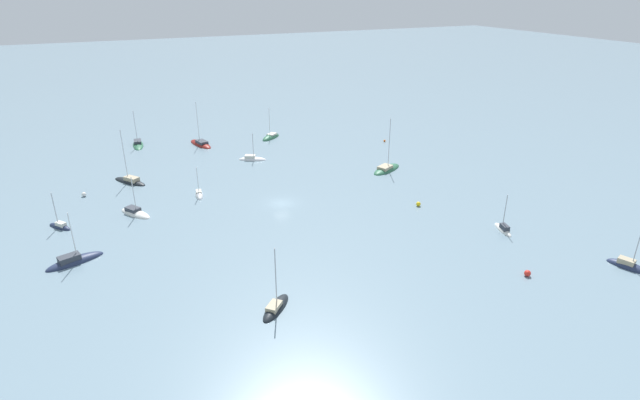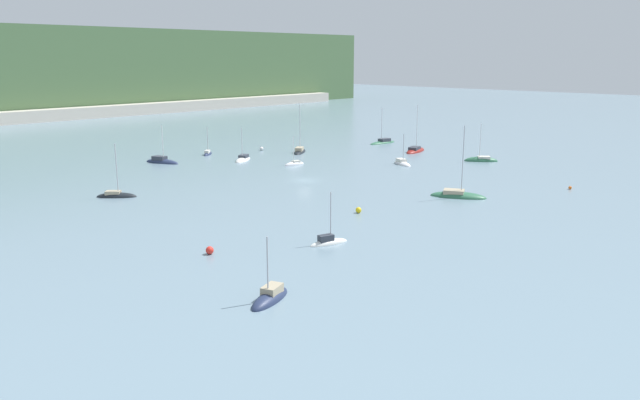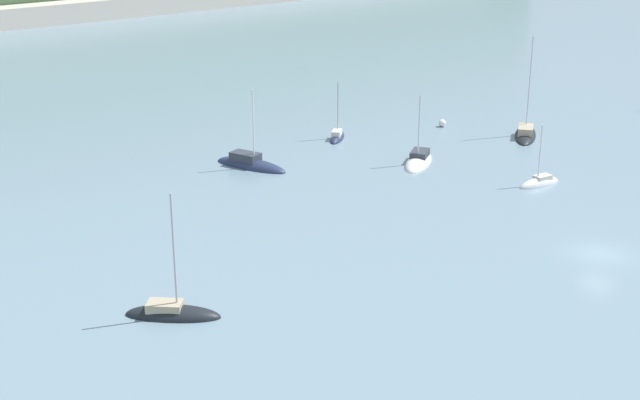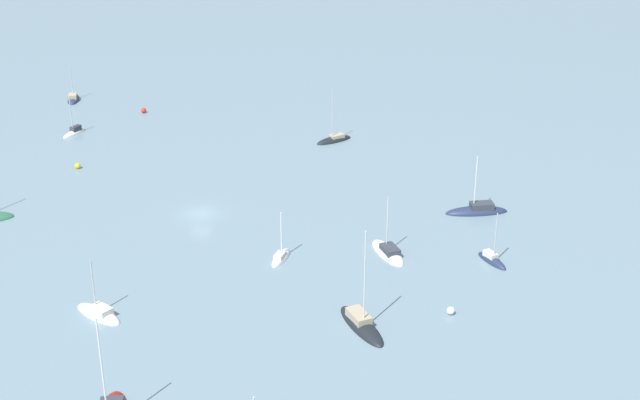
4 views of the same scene
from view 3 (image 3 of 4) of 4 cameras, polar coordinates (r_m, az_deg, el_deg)
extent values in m
plane|color=slate|center=(69.47, 17.47, -3.32)|extent=(600.00, 600.00, 0.00)
ellipsoid|color=#232D4C|center=(86.78, -4.44, 2.13)|extent=(4.59, 8.32, 1.64)
cube|color=#333842|center=(86.88, -4.79, 2.76)|extent=(2.39, 3.23, 0.89)
cylinder|color=silver|center=(85.41, -4.29, 4.69)|extent=(0.14, 0.14, 7.24)
ellipsoid|color=black|center=(57.93, -9.39, -7.34)|extent=(5.76, 5.73, 1.43)
cube|color=tan|center=(57.75, -9.91, -6.71)|extent=(2.54, 2.53, 0.58)
cylinder|color=#B2B2B7|center=(56.04, -9.32, -3.39)|extent=(0.14, 0.14, 7.92)
ellipsoid|color=silver|center=(83.80, 13.84, 0.96)|extent=(4.76, 2.01, 1.45)
cube|color=beige|center=(83.87, 14.06, 1.41)|extent=(1.78, 1.20, 0.45)
cylinder|color=silver|center=(82.74, 13.90, 2.93)|extent=(0.14, 0.14, 5.29)
ellipsoid|color=#232D4C|center=(96.22, 1.11, 3.95)|extent=(4.54, 4.03, 1.32)
cube|color=silver|center=(95.67, 1.08, 4.29)|extent=(1.91, 1.80, 0.67)
cylinder|color=#B2B2B7|center=(95.62, 1.15, 5.86)|extent=(0.14, 0.14, 5.75)
ellipsoid|color=black|center=(99.82, 13.00, 4.02)|extent=(8.04, 6.67, 1.39)
cube|color=tan|center=(98.97, 13.03, 4.38)|extent=(3.34, 3.01, 0.87)
cylinder|color=silver|center=(98.93, 13.26, 7.18)|extent=(0.14, 0.14, 10.34)
ellipsoid|color=white|center=(88.23, 6.31, 2.37)|extent=(7.12, 5.69, 1.45)
cube|color=#333842|center=(88.54, 6.40, 2.94)|extent=(2.98, 2.69, 0.73)
cylinder|color=silver|center=(86.89, 6.36, 4.60)|extent=(0.14, 0.14, 6.51)
sphere|color=white|center=(101.84, 7.83, 4.90)|extent=(0.84, 0.84, 0.84)
camera|label=1|loc=(66.14, -65.03, 18.56)|focal=28.00mm
camera|label=2|loc=(47.89, 164.22, -24.67)|focal=35.00mm
camera|label=4|loc=(168.04, 28.48, 24.76)|focal=50.00mm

